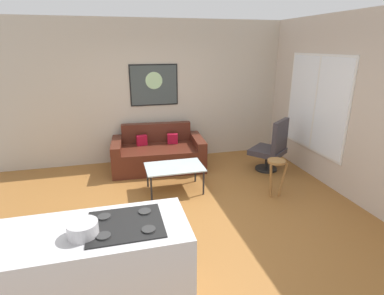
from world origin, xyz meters
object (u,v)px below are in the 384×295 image
bar_stool (276,169)px  couch (158,154)px  mixing_bowl (83,230)px  coffee_table (175,168)px  wall_painting (154,85)px  armchair (272,147)px

bar_stool → couch: bearing=134.3°
couch → bar_stool: 2.32m
mixing_bowl → coffee_table: bearing=63.7°
mixing_bowl → wall_painting: wall_painting is taller
coffee_table → wall_painting: bearing=92.7°
armchair → bar_stool: bearing=-115.5°
coffee_table → bar_stool: 1.62m
couch → wall_painting: (0.04, 0.50, 1.28)m
couch → bar_stool: bearing=-45.7°
bar_stool → wall_painting: bearing=126.2°
coffee_table → mixing_bowl: (-1.18, -2.39, 0.59)m
bar_stool → mixing_bowl: mixing_bowl is taller
coffee_table → couch: bearing=95.9°
coffee_table → mixing_bowl: size_ratio=4.00×
bar_stool → armchair: bearing=64.5°
coffee_table → mixing_bowl: bearing=-116.3°
armchair → bar_stool: size_ratio=1.67×
couch → armchair: size_ratio=1.76×
coffee_table → bar_stool: bearing=-21.0°
coffee_table → wall_painting: size_ratio=0.98×
coffee_table → armchair: size_ratio=0.92×
coffee_table → mixing_bowl: 2.73m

